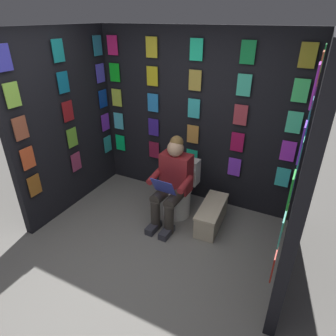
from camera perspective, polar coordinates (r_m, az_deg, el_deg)
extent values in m
plane|color=gray|center=(3.43, -8.16, -19.85)|extent=(30.00, 30.00, 0.00)
cube|color=black|center=(4.17, 5.41, 9.31)|extent=(3.01, 0.10, 2.41)
cube|color=#0CDF6D|center=(4.88, -9.27, 4.90)|extent=(0.17, 0.01, 0.26)
cube|color=maroon|center=(4.56, -2.73, 3.55)|extent=(0.17, 0.01, 0.26)
cube|color=#1FD59F|center=(4.31, 4.66, 1.97)|extent=(0.17, 0.01, 0.26)
cube|color=#8936E5|center=(4.14, 12.79, 0.19)|extent=(0.17, 0.01, 0.26)
cube|color=#39E0D4|center=(4.06, 21.43, -1.70)|extent=(0.17, 0.01, 0.26)
cube|color=#4FD4E4|center=(4.75, -9.61, 9.02)|extent=(0.17, 0.01, 0.26)
cube|color=#3D23A0|center=(4.42, -2.84, 7.94)|extent=(0.17, 0.01, 0.26)
cube|color=gold|center=(4.16, 4.85, 6.58)|extent=(0.17, 0.01, 0.26)
cube|color=#AF104C|center=(3.98, 13.35, 4.93)|extent=(0.17, 0.01, 0.26)
cube|color=#C431E4|center=(3.90, 22.35, 3.05)|extent=(0.17, 0.01, 0.26)
cube|color=#C8DF44|center=(4.65, -9.97, 13.35)|extent=(0.17, 0.01, 0.26)
cube|color=#298CE2|center=(4.31, -2.96, 12.59)|extent=(0.17, 0.01, 0.26)
cube|color=#34C6CA|center=(4.04, 5.06, 11.49)|extent=(0.17, 0.01, 0.26)
cube|color=#B33744|center=(3.86, 13.95, 10.00)|extent=(0.17, 0.01, 0.26)
cube|color=#49EBAB|center=(3.78, 23.36, 8.16)|extent=(0.17, 0.01, 0.26)
cube|color=#14CF22|center=(4.57, -10.36, 17.84)|extent=(0.17, 0.01, 0.26)
cube|color=yellow|center=(4.23, -3.08, 17.44)|extent=(0.17, 0.01, 0.26)
cube|color=gold|center=(3.95, 5.29, 16.65)|extent=(0.17, 0.01, 0.26)
cube|color=#3CCAA5|center=(3.77, 14.60, 15.37)|extent=(0.17, 0.01, 0.26)
cube|color=#43EF74|center=(3.68, 24.45, 13.57)|extent=(0.17, 0.01, 0.26)
cube|color=#F12174|center=(4.53, -10.79, 22.45)|extent=(0.17, 0.01, 0.26)
cube|color=yellow|center=(4.18, -3.22, 22.45)|extent=(0.17, 0.01, 0.26)
cube|color=#1FEDA7|center=(3.90, 5.55, 22.00)|extent=(0.17, 0.01, 0.26)
cube|color=#138F42|center=(3.71, 15.32, 20.94)|extent=(0.17, 0.01, 0.26)
cube|color=#A59225|center=(3.63, 25.64, 19.19)|extent=(0.17, 0.01, 0.26)
cube|color=black|center=(3.03, 25.34, -0.74)|extent=(0.10, 1.81, 2.41)
cube|color=#230793|center=(3.93, 23.30, -3.07)|extent=(0.01, 0.17, 0.26)
cube|color=#59D446|center=(3.31, 21.95, -8.92)|extent=(0.01, 0.17, 0.26)
cube|color=#A21C12|center=(2.73, 19.92, -17.34)|extent=(0.01, 0.17, 0.26)
cube|color=#2158AA|center=(3.77, 24.33, 1.79)|extent=(0.01, 0.17, 0.26)
cube|color=green|center=(3.11, 23.14, -3.40)|extent=(0.01, 0.17, 0.26)
cube|color=teal|center=(2.50, 21.29, -11.24)|extent=(0.01, 0.17, 0.26)
cube|color=#086FAB|center=(3.64, 25.46, 7.04)|extent=(0.01, 0.17, 0.26)
cube|color=teal|center=(2.95, 24.45, 2.79)|extent=(0.01, 0.17, 0.26)
cube|color=green|center=(2.29, 22.86, -3.96)|extent=(0.01, 0.17, 0.26)
cube|color=purple|center=(3.54, 26.69, 12.62)|extent=(0.01, 0.17, 0.26)
cube|color=teal|center=(2.83, 25.91, 9.59)|extent=(0.01, 0.17, 0.26)
cube|color=#602CDE|center=(2.14, 24.66, 4.55)|extent=(0.01, 0.17, 0.26)
cube|color=green|center=(3.48, 28.03, 18.45)|extent=(0.01, 0.17, 0.26)
cube|color=#D4603C|center=(2.76, 27.55, 16.86)|extent=(0.01, 0.17, 0.26)
cube|color=#AF2CD8|center=(2.04, 26.74, 14.14)|extent=(0.01, 0.17, 0.26)
cube|color=black|center=(4.23, -19.37, 8.12)|extent=(0.10, 1.81, 2.41)
cube|color=#A86122|center=(3.96, -24.56, -3.09)|extent=(0.01, 0.17, 0.26)
cube|color=#A23862|center=(4.38, -17.46, 1.16)|extent=(0.01, 0.17, 0.26)
cube|color=teal|center=(4.87, -11.67, 4.60)|extent=(0.01, 0.17, 0.26)
cube|color=#EE5B2F|center=(3.80, -25.64, 1.72)|extent=(0.01, 0.17, 0.26)
cube|color=#71B935|center=(4.23, -18.16, 5.65)|extent=(0.01, 0.17, 0.26)
cube|color=purple|center=(4.74, -12.10, 8.73)|extent=(0.01, 0.17, 0.26)
cube|color=#AD573C|center=(3.67, -26.81, 6.92)|extent=(0.01, 0.17, 0.26)
cube|color=maroon|center=(4.12, -18.92, 10.42)|extent=(0.01, 0.17, 0.26)
cube|color=#0A35A5|center=(4.63, -12.56, 13.06)|extent=(0.01, 0.17, 0.26)
cube|color=#9BDE4B|center=(3.58, -28.09, 12.44)|extent=(0.01, 0.17, 0.26)
cube|color=#127399|center=(4.03, -19.75, 15.43)|extent=(0.01, 0.17, 0.26)
cube|color=#5342E2|center=(4.56, -13.05, 17.56)|extent=(0.01, 0.17, 0.26)
cube|color=#403FC9|center=(3.52, -29.48, 18.20)|extent=(0.01, 0.17, 0.26)
cube|color=teal|center=(3.98, -20.64, 20.61)|extent=(0.01, 0.17, 0.26)
cube|color=teal|center=(4.51, -13.59, 22.18)|extent=(0.01, 0.17, 0.26)
cylinder|color=white|center=(4.11, 1.71, -6.62)|extent=(0.38, 0.38, 0.40)
cylinder|color=white|center=(3.99, 1.75, -4.10)|extent=(0.41, 0.41, 0.02)
cube|color=white|center=(4.11, 3.45, -0.43)|extent=(0.39, 0.19, 0.36)
cylinder|color=white|center=(4.04, 2.90, -0.95)|extent=(0.39, 0.08, 0.39)
cube|color=maroon|center=(3.83, 1.62, -0.85)|extent=(0.41, 0.23, 0.52)
sphere|color=tan|center=(3.65, 1.47, 3.84)|extent=(0.21, 0.21, 0.21)
sphere|color=olive|center=(3.65, 1.70, 4.99)|extent=(0.17, 0.17, 0.17)
cylinder|color=#38332D|center=(3.76, 1.51, -5.76)|extent=(0.16, 0.40, 0.15)
cylinder|color=#38332D|center=(3.84, -1.14, -4.97)|extent=(0.16, 0.40, 0.15)
cylinder|color=#38332D|center=(3.77, 0.18, -9.97)|extent=(0.12, 0.12, 0.42)
cylinder|color=#38332D|center=(3.85, -2.46, -9.08)|extent=(0.12, 0.12, 0.42)
cube|color=#33333D|center=(3.83, -0.26, -12.43)|extent=(0.12, 0.26, 0.09)
cube|color=#33333D|center=(3.91, -2.88, -11.50)|extent=(0.12, 0.26, 0.09)
cylinder|color=maroon|center=(3.62, 3.39, -3.21)|extent=(0.09, 0.31, 0.13)
cylinder|color=maroon|center=(3.80, -2.59, -1.57)|extent=(0.09, 0.31, 0.13)
cube|color=#3440B2|center=(3.59, -0.90, -3.71)|extent=(0.30, 0.14, 0.23)
cube|color=beige|center=(3.98, 8.43, -9.24)|extent=(0.30, 0.71, 0.29)
cube|color=beige|center=(3.89, 8.59, -7.38)|extent=(0.32, 0.74, 0.03)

